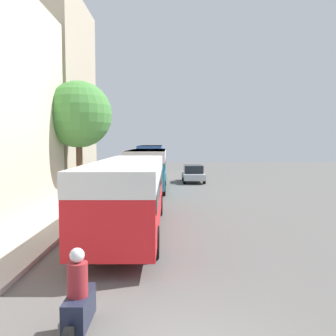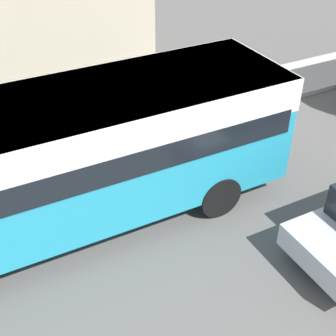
{
  "view_description": "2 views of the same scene",
  "coord_description": "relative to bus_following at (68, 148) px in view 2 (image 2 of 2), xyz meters",
  "views": [
    {
      "loc": [
        -0.12,
        -5.77,
        3.57
      ],
      "look_at": [
        -0.15,
        23.9,
        1.49
      ],
      "focal_mm": 40.0,
      "sensor_mm": 36.0,
      "label": 1
    },
    {
      "loc": [
        6.22,
        19.96,
        7.01
      ],
      "look_at": [
        -1.51,
        23.99,
        0.8
      ],
      "focal_mm": 50.0,
      "sensor_mm": 36.0,
      "label": 2
    }
  ],
  "objects": [
    {
      "name": "bus_following",
      "position": [
        0.0,
        0.0,
        0.0
      ],
      "size": [
        2.66,
        9.41,
        2.98
      ],
      "color": "teal",
      "rests_on": "ground_plane"
    }
  ]
}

